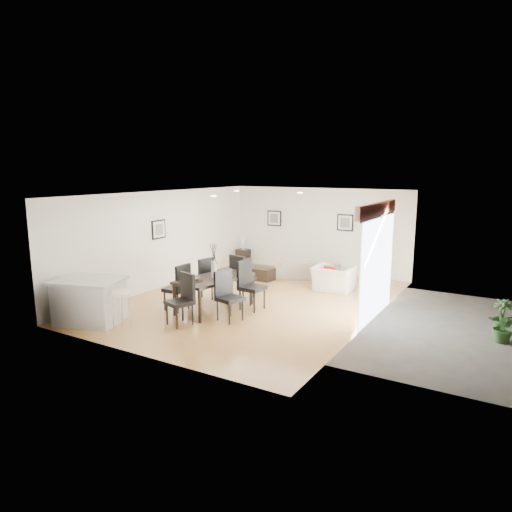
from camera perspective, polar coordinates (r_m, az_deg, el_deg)
The scene contains 28 objects.
ground at distance 11.61m, azimuth -0.15°, elevation -5.62°, with size 8.00×8.00×0.00m, color #BA804C.
wall_back at distance 14.84m, azimuth 7.81°, elevation 3.22°, with size 6.00×0.04×2.70m, color white.
wall_front at distance 8.20m, azimuth -14.66°, elevation -3.18°, with size 6.00×0.04×2.70m, color white.
wall_left at distance 13.07m, azimuth -11.52°, elevation 2.08°, with size 0.04×8.00×2.70m, color white.
wall_right at distance 10.12m, azimuth 14.60°, elevation -0.55°, with size 0.04×8.00×2.70m, color white.
ceiling at distance 11.15m, azimuth -0.15°, elevation 7.81°, with size 6.00×8.00×0.02m, color white.
sofa at distance 13.99m, azimuth 6.54°, elevation -1.64°, with size 1.95×0.76×0.57m, color gray.
armchair at distance 12.64m, azimuth 9.69°, elevation -2.81°, with size 1.05×0.92×0.68m, color beige.
courtyard_plant_a at distance 10.04m, azimuth 28.63°, elevation -7.81°, with size 0.55×0.48×0.61m, color #365F29.
courtyard_plant_b at distance 10.69m, azimuth 28.41°, elevation -6.57°, with size 0.37×0.37×0.66m, color #365F29.
dining_table at distance 10.77m, azimuth -5.25°, elevation -3.07°, with size 1.20×2.01×0.79m.
dining_chair_wnear at distance 10.82m, azimuth -9.56°, elevation -3.57°, with size 0.50×0.50×1.12m.
dining_chair_wfar at distance 11.53m, azimuth -6.59°, elevation -2.61°, with size 0.59×0.59×1.11m.
dining_chair_enear at distance 10.06m, azimuth -3.66°, elevation -4.59°, with size 0.59×0.59×1.10m.
dining_chair_efar at distance 10.81m, azimuth -0.91°, elevation -3.26°, with size 0.56×0.56×1.17m.
dining_chair_head at distance 9.88m, azimuth -9.10°, elevation -4.97°, with size 0.63×0.63×1.11m.
dining_chair_foot at distance 11.73m, azimuth -1.97°, elevation -2.27°, with size 0.60×0.60×1.13m.
vase at distance 10.67m, azimuth -5.29°, elevation -0.80°, with size 0.87×1.42×0.80m.
coffee_table at distance 13.80m, azimuth 0.41°, elevation -2.18°, with size 0.91×0.55×0.37m, color black.
side_table at distance 15.92m, azimuth -1.61°, elevation -0.12°, with size 0.40×0.40×0.53m, color black.
table_lamp at distance 15.83m, azimuth -1.62°, elevation 1.76°, with size 0.21×0.21×0.40m.
cushion at distance 12.54m, azimuth 9.14°, elevation -1.97°, with size 0.30×0.09×0.30m, color maroon.
kitchen_island at distance 10.53m, azimuth -20.06°, elevation -5.24°, with size 1.65×1.44×0.97m.
bar_stool at distance 9.76m, azimuth -16.54°, elevation -4.96°, with size 0.37×0.37×0.82m.
framed_print_back_left at distance 15.46m, azimuth 2.31°, elevation 4.73°, with size 0.52×0.04×0.52m.
framed_print_back_right at distance 14.45m, azimuth 11.08°, elevation 4.11°, with size 0.52×0.04×0.52m.
framed_print_left_wall at distance 12.87m, azimuth -12.07°, elevation 3.27°, with size 0.04×0.52×0.52m.
sliding_door at distance 10.36m, azimuth 14.91°, elevation 1.46°, with size 0.12×2.70×2.57m.
Camera 1 is at (5.71, -9.56, 3.28)m, focal length 32.00 mm.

